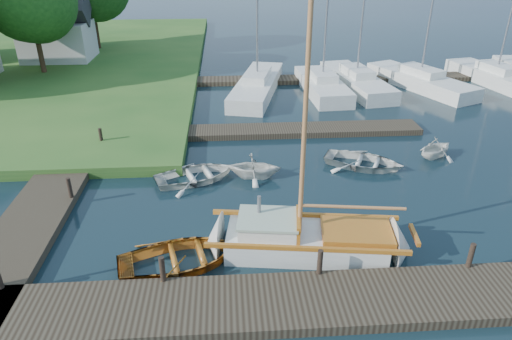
{
  "coord_description": "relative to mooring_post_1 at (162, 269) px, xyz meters",
  "views": [
    {
      "loc": [
        -1.07,
        -15.36,
        9.0
      ],
      "look_at": [
        0.0,
        0.0,
        1.2
      ],
      "focal_mm": 32.0,
      "sensor_mm": 36.0,
      "label": 1
    }
  ],
  "objects": [
    {
      "name": "marina_boat_1",
      "position": [
        4.03,
        18.64,
        -0.14
      ],
      "size": [
        4.35,
        9.51,
        10.3
      ],
      "rotation": [
        0.0,
        0.0,
        1.33
      ],
      "color": "silver",
      "rests_on": "ground"
    },
    {
      "name": "marina_boat_4",
      "position": [
        15.07,
        18.98,
        -0.13
      ],
      "size": [
        5.31,
        8.61,
        11.07
      ],
      "rotation": [
        0.0,
        0.0,
        1.97
      ],
      "color": "silver",
      "rests_on": "ground"
    },
    {
      "name": "far_dock",
      "position": [
        5.0,
        11.5,
        -0.55
      ],
      "size": [
        14.0,
        1.6,
        0.3
      ],
      "primitive_type": "cube",
      "color": "black",
      "rests_on": "ground"
    },
    {
      "name": "tender_b",
      "position": [
        3.05,
        6.7,
        -0.11
      ],
      "size": [
        2.5,
        2.24,
        1.18
      ],
      "primitive_type": "imported",
      "rotation": [
        0.0,
        0.0,
        1.42
      ],
      "color": "silver",
      "rests_on": "ground"
    },
    {
      "name": "mooring_post_1",
      "position": [
        0.0,
        0.0,
        0.0
      ],
      "size": [
        0.16,
        0.16,
        0.8
      ],
      "primitive_type": "cylinder",
      "color": "black",
      "rests_on": "near_dock"
    },
    {
      "name": "mooring_post_2",
      "position": [
        4.5,
        0.0,
        0.0
      ],
      "size": [
        0.16,
        0.16,
        0.8
      ],
      "primitive_type": "cylinder",
      "color": "black",
      "rests_on": "near_dock"
    },
    {
      "name": "marina_boat_3",
      "position": [
        10.76,
        19.2,
        -0.13
      ],
      "size": [
        3.38,
        8.5,
        11.07
      ],
      "rotation": [
        0.0,
        0.0,
        1.72
      ],
      "color": "silver",
      "rests_on": "ground"
    },
    {
      "name": "dinghy",
      "position": [
        0.43,
        1.05,
        -0.31
      ],
      "size": [
        4.35,
        3.55,
        0.79
      ],
      "primitive_type": "imported",
      "rotation": [
        0.0,
        0.0,
        1.81
      ],
      "color": "#9B3E14",
      "rests_on": "ground"
    },
    {
      "name": "mooring_post_4",
      "position": [
        -4.0,
        5.0,
        0.0
      ],
      "size": [
        0.16,
        0.16,
        0.8
      ],
      "primitive_type": "cylinder",
      "color": "black",
      "rests_on": "left_dock"
    },
    {
      "name": "sailboat",
      "position": [
        4.5,
        1.5,
        -0.36
      ],
      "size": [
        7.35,
        2.9,
        9.83
      ],
      "rotation": [
        0.0,
        0.0,
        -0.13
      ],
      "color": "silver",
      "rests_on": "ground"
    },
    {
      "name": "mooring_post_3",
      "position": [
        9.0,
        0.0,
        0.0
      ],
      "size": [
        0.16,
        0.16,
        0.8
      ],
      "primitive_type": "cylinder",
      "color": "black",
      "rests_on": "near_dock"
    },
    {
      "name": "tender_c",
      "position": [
        7.93,
        7.36,
        -0.35
      ],
      "size": [
        4.14,
        3.71,
        0.71
      ],
      "primitive_type": "imported",
      "rotation": [
        0.0,
        0.0,
        1.11
      ],
      "color": "silver",
      "rests_on": "ground"
    },
    {
      "name": "marina_boat_6",
      "position": [
        20.62,
        19.4,
        -0.14
      ],
      "size": [
        3.79,
        8.4,
        9.45
      ],
      "rotation": [
        0.0,
        0.0,
        1.77
      ],
      "color": "silver",
      "rests_on": "ground"
    },
    {
      "name": "tender_d",
      "position": [
        11.51,
        8.14,
        -0.15
      ],
      "size": [
        2.7,
        2.6,
        1.09
      ],
      "primitive_type": "imported",
      "rotation": [
        0.0,
        0.0,
        2.11
      ],
      "color": "silver",
      "rests_on": "ground"
    },
    {
      "name": "ground",
      "position": [
        3.0,
        5.0,
        -0.7
      ],
      "size": [
        160.0,
        160.0,
        0.0
      ],
      "primitive_type": "plane",
      "color": "black",
      "rests_on": "ground"
    },
    {
      "name": "left_dock",
      "position": [
        -5.0,
        7.0,
        -0.55
      ],
      "size": [
        2.2,
        18.0,
        0.3
      ],
      "primitive_type": "cube",
      "color": "black",
      "rests_on": "ground"
    },
    {
      "name": "marina_boat_2",
      "position": [
        8.26,
        18.32,
        -0.11
      ],
      "size": [
        2.63,
        7.31,
        12.19
      ],
      "rotation": [
        0.0,
        0.0,
        1.63
      ],
      "color": "silver",
      "rests_on": "ground"
    },
    {
      "name": "house_c",
      "position": [
        -11.0,
        27.0,
        1.88
      ],
      "size": [
        5.25,
        4.0,
        5.28
      ],
      "color": "silver",
      "rests_on": "shore"
    },
    {
      "name": "near_dock",
      "position": [
        3.0,
        -1.0,
        -0.55
      ],
      "size": [
        18.0,
        2.2,
        0.3
      ],
      "primitive_type": "cube",
      "color": "black",
      "rests_on": "ground"
    },
    {
      "name": "tender_a",
      "position": [
        0.61,
        6.6,
        -0.35
      ],
      "size": [
        4.03,
        3.44,
        0.7
      ],
      "primitive_type": "imported",
      "rotation": [
        0.0,
        0.0,
        1.92
      ],
      "color": "silver",
      "rests_on": "ground"
    },
    {
      "name": "mooring_post_5",
      "position": [
        -4.0,
        10.0,
        0.0
      ],
      "size": [
        0.16,
        0.16,
        0.8
      ],
      "primitive_type": "cylinder",
      "color": "black",
      "rests_on": "left_dock"
    },
    {
      "name": "pontoon",
      "position": [
        13.0,
        21.0,
        -0.55
      ],
      "size": [
        30.0,
        1.6,
        0.3
      ],
      "primitive_type": "cube",
      "color": "black",
      "rests_on": "ground"
    }
  ]
}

